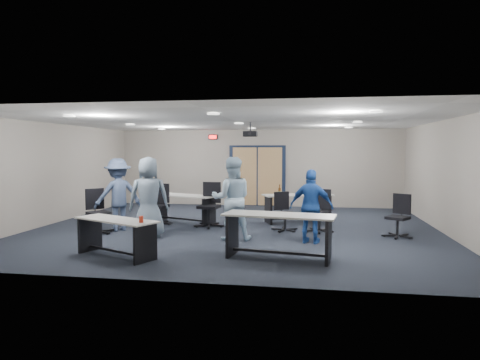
% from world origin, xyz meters
% --- Properties ---
extents(floor, '(10.00, 10.00, 0.00)m').
position_xyz_m(floor, '(0.00, 0.00, 0.00)').
color(floor, black).
rests_on(floor, ground).
extents(back_wall, '(10.00, 0.04, 2.70)m').
position_xyz_m(back_wall, '(0.00, 4.50, 1.35)').
color(back_wall, gray).
rests_on(back_wall, floor).
extents(front_wall, '(10.00, 0.04, 2.70)m').
position_xyz_m(front_wall, '(0.00, -4.50, 1.35)').
color(front_wall, gray).
rests_on(front_wall, floor).
extents(left_wall, '(0.04, 9.00, 2.70)m').
position_xyz_m(left_wall, '(-5.00, 0.00, 1.35)').
color(left_wall, gray).
rests_on(left_wall, floor).
extents(right_wall, '(0.04, 9.00, 2.70)m').
position_xyz_m(right_wall, '(5.00, 0.00, 1.35)').
color(right_wall, gray).
rests_on(right_wall, floor).
extents(ceiling, '(10.00, 9.00, 0.04)m').
position_xyz_m(ceiling, '(0.00, 0.00, 2.70)').
color(ceiling, white).
rests_on(ceiling, back_wall).
extents(double_door, '(2.00, 0.07, 2.20)m').
position_xyz_m(double_door, '(0.00, 4.46, 1.05)').
color(double_door, black).
rests_on(double_door, back_wall).
extents(exit_sign, '(0.32, 0.07, 0.18)m').
position_xyz_m(exit_sign, '(-1.60, 4.44, 2.45)').
color(exit_sign, black).
rests_on(exit_sign, back_wall).
extents(ceiling_projector, '(0.35, 0.32, 0.37)m').
position_xyz_m(ceiling_projector, '(0.30, 0.50, 2.40)').
color(ceiling_projector, black).
rests_on(ceiling_projector, ceiling).
extents(ceiling_can_lights, '(6.24, 5.74, 0.02)m').
position_xyz_m(ceiling_can_lights, '(0.00, 0.25, 2.67)').
color(ceiling_can_lights, white).
rests_on(ceiling_can_lights, ceiling).
extents(table_front_left, '(1.82, 1.25, 0.82)m').
position_xyz_m(table_front_left, '(-1.70, -3.19, 0.48)').
color(table_front_left, '#A2A199').
rests_on(table_front_left, floor).
extents(table_front_right, '(2.09, 0.96, 0.82)m').
position_xyz_m(table_front_right, '(1.29, -2.85, 0.56)').
color(table_front_right, '#A2A199').
rests_on(table_front_right, floor).
extents(table_back_left, '(1.99, 1.27, 0.77)m').
position_xyz_m(table_back_left, '(-1.54, 0.58, 0.52)').
color(table_back_left, '#A2A199').
rests_on(table_back_left, floor).
extents(table_back_right, '(1.99, 1.30, 1.05)m').
position_xyz_m(table_back_right, '(1.51, 1.20, 0.53)').
color(table_back_right, '#A2A199').
rests_on(table_back_right, floor).
extents(chair_back_a, '(0.74, 0.74, 1.08)m').
position_xyz_m(chair_back_a, '(-2.13, 0.18, 0.54)').
color(chair_back_a, black).
rests_on(chair_back_a, floor).
extents(chair_back_b, '(0.79, 0.79, 1.15)m').
position_xyz_m(chair_back_b, '(-0.72, 0.09, 0.57)').
color(chair_back_b, black).
rests_on(chair_back_b, floor).
extents(chair_back_c, '(0.82, 0.82, 0.95)m').
position_xyz_m(chair_back_c, '(1.25, -0.16, 0.48)').
color(chair_back_c, black).
rests_on(chair_back_c, floor).
extents(chair_back_d, '(0.82, 0.82, 1.03)m').
position_xyz_m(chair_back_d, '(2.08, -0.17, 0.51)').
color(chair_back_d, black).
rests_on(chair_back_d, floor).
extents(chair_loose_left, '(0.94, 0.94, 1.06)m').
position_xyz_m(chair_loose_left, '(-3.11, -1.17, 0.53)').
color(chair_loose_left, black).
rests_on(chair_loose_left, floor).
extents(chair_loose_right, '(0.86, 0.86, 0.98)m').
position_xyz_m(chair_loose_right, '(3.82, -0.52, 0.49)').
color(chair_loose_right, black).
rests_on(chair_loose_right, floor).
extents(person_plaid, '(1.04, 0.86, 1.83)m').
position_xyz_m(person_plaid, '(-1.77, -1.38, 0.92)').
color(person_plaid, slate).
rests_on(person_plaid, floor).
extents(person_lightblue, '(1.01, 0.85, 1.83)m').
position_xyz_m(person_lightblue, '(0.15, -1.37, 0.92)').
color(person_lightblue, '#B4D6EF').
rests_on(person_lightblue, floor).
extents(person_navy, '(0.98, 0.58, 1.58)m').
position_xyz_m(person_navy, '(1.88, -1.44, 0.79)').
color(person_navy, '#1B4495').
rests_on(person_navy, floor).
extents(person_back, '(1.29, 1.26, 1.78)m').
position_xyz_m(person_back, '(-2.81, -0.74, 0.89)').
color(person_back, '#415275').
rests_on(person_back, floor).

